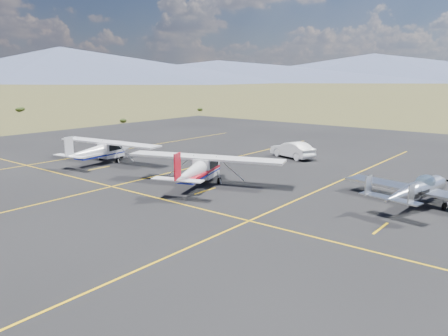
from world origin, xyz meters
TOP-DOWN VIEW (x-y plane):
  - ground at (0.00, 0.00)m, footprint 1600.00×1600.00m
  - apron at (0.00, 7.00)m, footprint 72.00×72.00m
  - aircraft_low_wing at (1.81, -3.85)m, footprint 6.83×9.42m
  - aircraft_cessna at (-2.28, 8.63)m, footprint 7.53×10.63m
  - aircraft_plain at (-1.72, 19.99)m, footprint 6.17×10.21m
  - sedan at (10.27, 8.91)m, footprint 2.75×4.58m

SIDE VIEW (x-z plane):
  - ground at x=0.00m, z-range 0.00..0.00m
  - apron at x=0.00m, z-range -0.01..0.01m
  - sedan at x=10.27m, z-range 0.01..1.44m
  - aircraft_low_wing at x=1.81m, z-range -0.04..1.99m
  - aircraft_plain at x=-1.72m, z-range -0.14..2.43m
  - aircraft_cessna at x=-2.28m, z-range -0.15..2.58m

